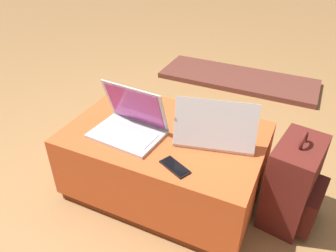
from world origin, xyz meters
name	(u,v)px	position (x,y,z in m)	size (l,w,h in m)	color
ground_plane	(166,188)	(0.00, 0.00, 0.00)	(14.00, 14.00, 0.00)	#9E7042
ottoman	(166,161)	(0.00, 0.00, 0.20)	(0.99, 0.65, 0.39)	maroon
laptop_near	(130,124)	(-0.16, -0.08, 0.44)	(0.36, 0.27, 0.25)	silver
laptop_far	(215,132)	(0.25, 0.03, 0.44)	(0.42, 0.31, 0.23)	silver
cell_phone	(175,167)	(0.16, -0.23, 0.39)	(0.16, 0.12, 0.01)	black
backpack	(294,185)	(0.65, 0.08, 0.22)	(0.29, 0.34, 0.52)	#5B1E19
fireplace_hearth	(238,79)	(0.00, 1.54, 0.02)	(1.40, 0.50, 0.04)	brown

